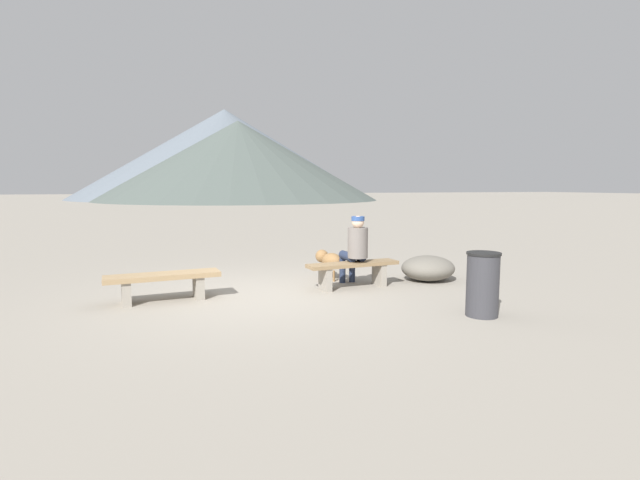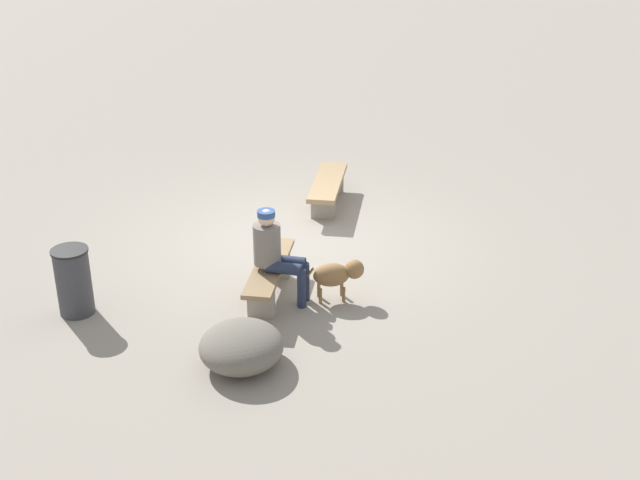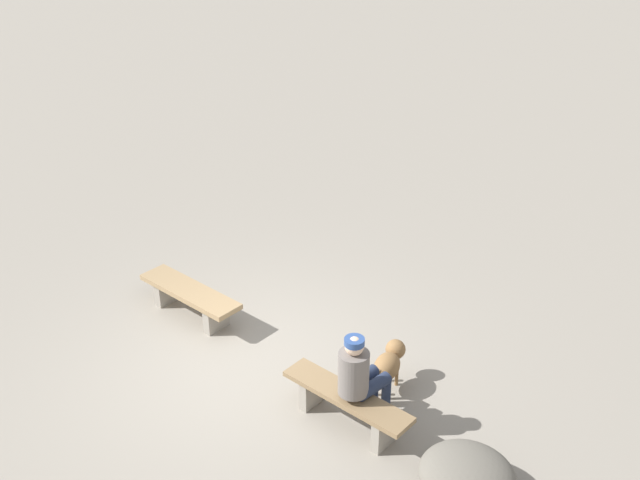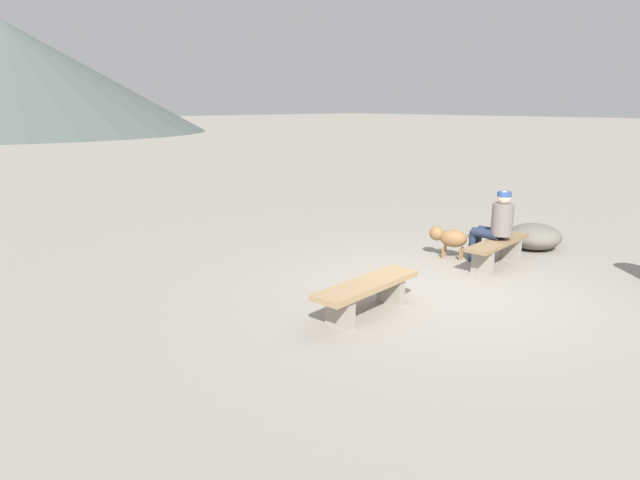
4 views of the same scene
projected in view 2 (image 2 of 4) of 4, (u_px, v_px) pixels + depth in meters
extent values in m
cube|color=gray|center=(293.00, 244.00, 12.04)|extent=(210.00, 210.00, 0.06)
cube|color=gray|center=(332.00, 183.00, 13.69)|extent=(0.16, 0.38, 0.35)
cube|color=gray|center=(323.00, 207.00, 12.75)|extent=(0.16, 0.38, 0.35)
cube|color=#A3845B|center=(328.00, 182.00, 13.13)|extent=(1.71, 0.60, 0.07)
cube|color=gray|center=(278.00, 264.00, 10.98)|extent=(0.14, 0.34, 0.38)
cube|color=gray|center=(261.00, 303.00, 10.04)|extent=(0.14, 0.34, 0.38)
cube|color=#8C704C|center=(269.00, 267.00, 10.42)|extent=(1.66, 0.53, 0.06)
cylinder|color=slate|center=(267.00, 244.00, 10.18)|extent=(0.34, 0.34, 0.52)
sphere|color=beige|center=(266.00, 218.00, 10.03)|extent=(0.21, 0.21, 0.21)
cylinder|color=#2D4C8C|center=(266.00, 214.00, 10.00)|extent=(0.22, 0.22, 0.07)
cylinder|color=#232D47|center=(283.00, 268.00, 10.16)|extent=(0.16, 0.46, 0.15)
cylinder|color=#232D47|center=(302.00, 289.00, 10.23)|extent=(0.11, 0.11, 0.52)
cylinder|color=#232D47|center=(287.00, 261.00, 10.33)|extent=(0.16, 0.46, 0.15)
cylinder|color=#232D47|center=(305.00, 282.00, 10.39)|extent=(0.11, 0.11, 0.52)
ellipsoid|color=olive|center=(331.00, 275.00, 10.36)|extent=(0.45, 0.54, 0.30)
sphere|color=olive|center=(354.00, 269.00, 10.37)|extent=(0.25, 0.25, 0.25)
cylinder|color=olive|center=(342.00, 288.00, 10.56)|extent=(0.04, 0.04, 0.20)
cylinder|color=olive|center=(344.00, 295.00, 10.41)|extent=(0.04, 0.04, 0.20)
cylinder|color=olive|center=(319.00, 290.00, 10.53)|extent=(0.04, 0.04, 0.20)
cylinder|color=olive|center=(320.00, 296.00, 10.38)|extent=(0.04, 0.04, 0.20)
cylinder|color=olive|center=(310.00, 273.00, 10.31)|extent=(0.07, 0.12, 0.15)
cylinder|color=#38383D|center=(74.00, 283.00, 10.04)|extent=(0.42, 0.42, 0.83)
cylinder|color=black|center=(69.00, 251.00, 9.85)|extent=(0.45, 0.45, 0.03)
ellipsoid|color=#6B665B|center=(241.00, 346.00, 9.09)|extent=(1.18, 1.14, 0.46)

